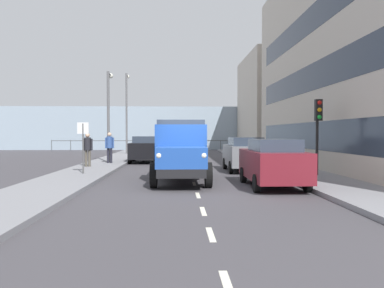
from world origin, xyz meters
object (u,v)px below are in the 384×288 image
at_px(truck_vintage_blue, 181,153).
at_px(car_black_oppositeside_0, 145,149).
at_px(car_grey_kerbside_1, 245,154).
at_px(lamp_post_far, 127,106).
at_px(lamp_post_promenade, 109,107).
at_px(traffic_light_near, 318,120).
at_px(pedestrian_couple_a, 88,147).
at_px(pedestrian_couple_b, 110,145).
at_px(street_sign, 83,139).
at_px(car_maroon_kerbside_near, 273,162).

height_order(truck_vintage_blue, car_black_oppositeside_0, truck_vintage_blue).
bearing_deg(car_grey_kerbside_1, lamp_post_far, -62.25).
bearing_deg(car_black_oppositeside_0, lamp_post_far, -75.09).
distance_m(lamp_post_promenade, lamp_post_far, 10.13).
height_order(truck_vintage_blue, lamp_post_far, lamp_post_far).
relative_size(traffic_light_near, lamp_post_promenade, 0.57).
bearing_deg(pedestrian_couple_a, pedestrian_couple_b, -106.01).
height_order(car_black_oppositeside_0, pedestrian_couple_b, pedestrian_couple_b).
bearing_deg(street_sign, truck_vintage_blue, 151.64).
height_order(car_maroon_kerbside_near, street_sign, street_sign).
distance_m(traffic_light_near, street_sign, 10.15).
xyz_separation_m(lamp_post_promenade, lamp_post_far, (0.18, -10.11, 0.73)).
relative_size(lamp_post_promenade, street_sign, 2.47).
distance_m(traffic_light_near, lamp_post_far, 21.08).
bearing_deg(car_maroon_kerbside_near, street_sign, -25.24).
bearing_deg(street_sign, car_black_oppositeside_0, -103.08).
bearing_deg(street_sign, lamp_post_far, -89.08).
bearing_deg(street_sign, traffic_light_near, 174.13).
bearing_deg(lamp_post_promenade, car_maroon_kerbside_near, 125.54).
bearing_deg(truck_vintage_blue, lamp_post_promenade, -65.18).
xyz_separation_m(car_black_oppositeside_0, traffic_light_near, (-8.05, 9.69, 1.58)).
xyz_separation_m(pedestrian_couple_b, lamp_post_far, (0.36, -10.97, 3.03)).
bearing_deg(car_black_oppositeside_0, pedestrian_couple_b, 51.01).
distance_m(truck_vintage_blue, street_sign, 4.88).
height_order(car_maroon_kerbside_near, car_grey_kerbside_1, same).
relative_size(truck_vintage_blue, traffic_light_near, 1.76).
distance_m(pedestrian_couple_b, traffic_light_near, 12.43).
relative_size(pedestrian_couple_a, pedestrian_couple_b, 0.98).
relative_size(pedestrian_couple_a, lamp_post_far, 0.26).
bearing_deg(pedestrian_couple_b, street_sign, 89.23).
relative_size(car_black_oppositeside_0, lamp_post_promenade, 0.72).
height_order(pedestrian_couple_a, street_sign, street_sign).
bearing_deg(lamp_post_promenade, car_grey_kerbside_1, 148.10).
relative_size(car_maroon_kerbside_near, pedestrian_couple_a, 2.33).
height_order(pedestrian_couple_b, street_sign, street_sign).
relative_size(car_grey_kerbside_1, lamp_post_far, 0.56).
bearing_deg(car_black_oppositeside_0, street_sign, 76.92).
bearing_deg(street_sign, lamp_post_promenade, -89.21).
bearing_deg(car_maroon_kerbside_near, pedestrian_couple_a, -41.69).
relative_size(car_black_oppositeside_0, traffic_light_near, 1.26).
relative_size(car_grey_kerbside_1, pedestrian_couple_b, 2.13).
xyz_separation_m(car_black_oppositeside_0, street_sign, (2.01, 8.65, 0.79)).
distance_m(car_maroon_kerbside_near, lamp_post_far, 22.47).
bearing_deg(lamp_post_far, truck_vintage_blue, 103.09).
relative_size(car_black_oppositeside_0, pedestrian_couple_b, 2.21).
xyz_separation_m(car_maroon_kerbside_near, street_sign, (7.54, -3.56, 0.79)).
xyz_separation_m(pedestrian_couple_a, street_sign, (-0.64, 3.74, 0.48)).
height_order(car_maroon_kerbside_near, car_black_oppositeside_0, same).
bearing_deg(car_black_oppositeside_0, car_maroon_kerbside_near, 114.37).
relative_size(truck_vintage_blue, pedestrian_couple_a, 3.17).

